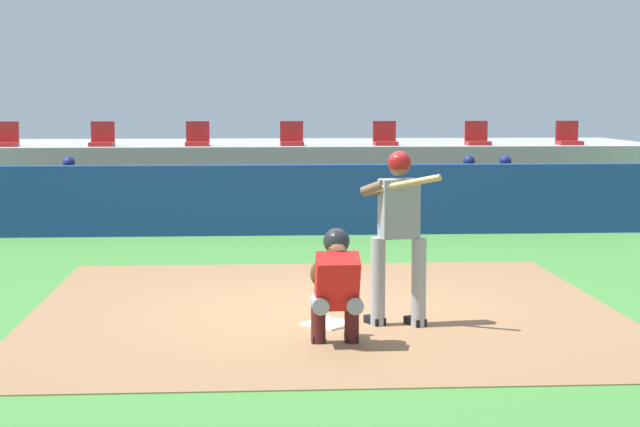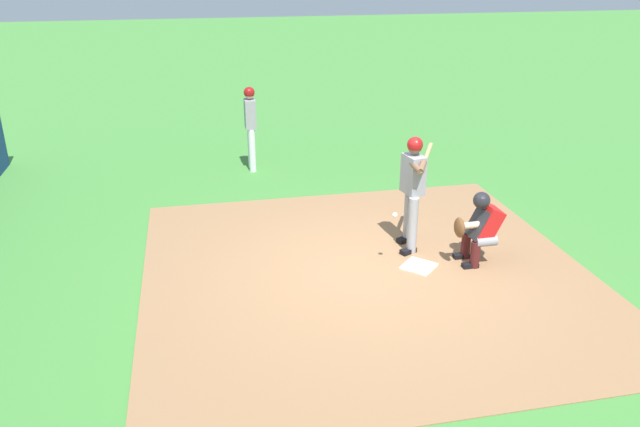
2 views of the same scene
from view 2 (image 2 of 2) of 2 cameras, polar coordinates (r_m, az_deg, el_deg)
ground_plane at (r=9.15m, az=4.31°, el=-5.44°), size 80.00×80.00×0.00m
dirt_infield at (r=9.15m, az=4.31°, el=-5.40°), size 6.40×6.40×0.01m
home_plate at (r=9.38m, az=9.04°, el=-4.79°), size 0.62×0.62×0.02m
batter_at_plate at (r=9.59m, az=8.49°, el=2.51°), size 0.78×0.66×1.80m
catcher_crouched at (r=9.46m, az=14.32°, el=-1.07°), size 0.48×1.64×1.13m
on_deck_batter at (r=13.27m, az=-6.37°, el=8.21°), size 0.58×0.23×1.79m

